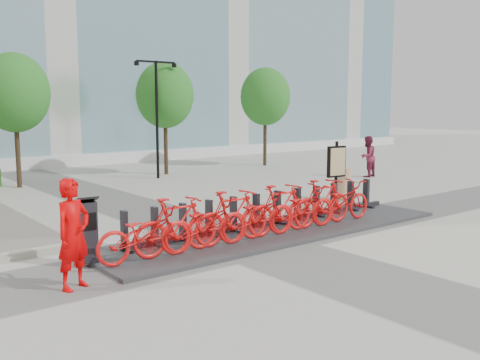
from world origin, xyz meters
TOP-DOWN VIEW (x-y plane):
  - ground at (0.00, 0.00)m, footprint 120.00×120.00m
  - tree_1 at (-1.50, 12.00)m, footprint 2.60×2.60m
  - tree_2 at (5.00, 12.00)m, footprint 2.60×2.60m
  - tree_3 at (11.00, 12.00)m, footprint 2.60×2.60m
  - streetlamp at (4.00, 11.00)m, footprint 2.00×0.20m
  - dock_pad at (1.30, 0.30)m, footprint 9.60×2.40m
  - dock_rail_posts at (1.36, 0.77)m, footprint 8.02×0.50m
  - bike_0 at (-2.60, -0.05)m, footprint 2.05×0.71m
  - bike_1 at (-1.88, -0.05)m, footprint 1.99×0.56m
  - bike_2 at (-1.16, -0.05)m, footprint 2.05×0.71m
  - bike_3 at (-0.44, -0.05)m, footprint 1.99×0.56m
  - bike_4 at (0.28, -0.05)m, footprint 2.05×0.71m
  - bike_5 at (1.00, -0.05)m, footprint 1.99×0.56m
  - bike_6 at (1.72, -0.05)m, footprint 2.05×0.71m
  - bike_7 at (2.44, -0.05)m, footprint 1.99×0.56m
  - bike_8 at (3.16, -0.05)m, footprint 2.05×0.71m
  - kiosk at (-3.53, 0.53)m, footprint 0.43×0.37m
  - worker_red at (-4.22, -0.56)m, footprint 0.82×0.69m
  - pedestrian at (11.45, 5.66)m, footprint 0.96×0.80m
  - construction_barrel at (6.16, 2.50)m, footprint 0.55×0.55m
  - map_sign at (4.67, 1.47)m, footprint 0.68×0.18m

SIDE VIEW (x-z plane):
  - ground at x=0.00m, z-range 0.00..0.00m
  - dock_pad at x=1.30m, z-range 0.00..0.08m
  - dock_rail_posts at x=1.36m, z-range 0.08..0.93m
  - construction_barrel at x=6.16m, z-range 0.00..1.06m
  - bike_0 at x=-2.60m, z-range 0.08..1.16m
  - bike_2 at x=-1.16m, z-range 0.08..1.16m
  - bike_4 at x=0.28m, z-range 0.08..1.16m
  - bike_6 at x=1.72m, z-range 0.08..1.16m
  - bike_8 at x=3.16m, z-range 0.08..1.16m
  - bike_1 at x=-1.88m, z-range 0.08..1.27m
  - bike_3 at x=-0.44m, z-range 0.08..1.27m
  - bike_5 at x=1.00m, z-range 0.08..1.27m
  - bike_7 at x=2.44m, z-range 0.08..1.27m
  - kiosk at x=-3.53m, z-range 0.05..1.36m
  - pedestrian at x=11.45m, z-range 0.00..1.81m
  - worker_red at x=-4.22m, z-range 0.00..1.90m
  - map_sign at x=4.67m, z-range 0.33..2.39m
  - streetlamp at x=4.00m, z-range 0.63..5.63m
  - tree_1 at x=-1.50m, z-range 1.04..6.14m
  - tree_2 at x=5.00m, z-range 1.04..6.14m
  - tree_3 at x=11.00m, z-range 1.04..6.14m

